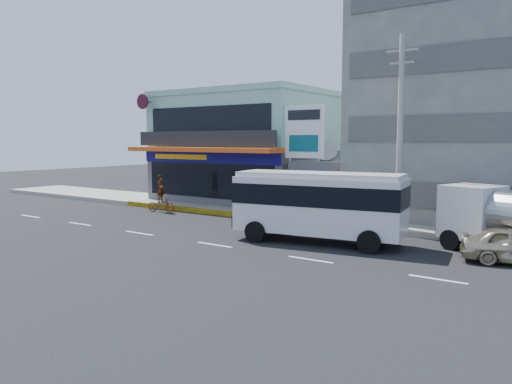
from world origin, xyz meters
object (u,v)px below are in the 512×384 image
shop_building (249,150)px  billboard (304,138)px  utility_pole_near (400,133)px  minibus (319,201)px  satellite_dish (325,159)px  motorcycle_rider (161,200)px

shop_building → billboard: 8.92m
utility_pole_near → minibus: bearing=-118.8°
shop_building → minibus: bearing=-42.7°
satellite_dish → billboard: size_ratio=0.22×
satellite_dish → billboard: bearing=-105.5°
satellite_dish → motorcycle_rider: (-9.69, -4.86, -2.76)m
utility_pole_near → billboard: bearing=164.5°
billboard → utility_pole_near: size_ratio=0.69×
shop_building → motorcycle_rider: bearing=-102.2°
shop_building → satellite_dish: shop_building is taller
satellite_dish → minibus: size_ratio=0.18×
shop_building → billboard: shop_building is taller
billboard → motorcycle_rider: bearing=-161.6°
billboard → shop_building: bearing=147.7°
satellite_dish → minibus: 8.79m
shop_building → satellite_dish: size_ratio=8.27×
shop_building → minibus: (11.68, -10.77, -2.03)m
billboard → motorcycle_rider: size_ratio=2.79×
utility_pole_near → motorcycle_rider: 16.32m
satellite_dish → shop_building: bearing=159.8°
satellite_dish → utility_pole_near: 7.17m
satellite_dish → motorcycle_rider: bearing=-153.4°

